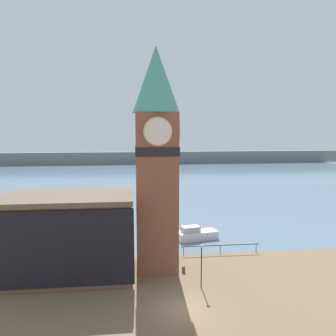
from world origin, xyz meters
The scene contains 9 objects.
ground_plane centered at (0.00, 0.00, 0.00)m, with size 160.00×160.00×0.00m, color brown.
water centered at (0.00, 71.83, 0.00)m, with size 160.00×120.00×0.00m.
far_shoreline centered at (0.00, 111.83, 2.50)m, with size 180.00×3.00×5.00m.
pier_railing centered at (6.44, 11.58, 0.94)m, with size 9.57×0.08×1.09m.
clock_tower centered at (-1.46, 8.38, 12.39)m, with size 4.88×4.88×23.31m.
pier_building centered at (-10.53, 7.75, 4.22)m, with size 13.32×7.77×8.41m.
boat_near centered at (4.53, 17.05, 0.71)m, with size 5.78×3.05×1.86m.
mooring_bollard_near centered at (1.26, 6.99, 0.36)m, with size 0.37×0.37×0.68m.
lamp_post centered at (2.42, 3.57, 2.96)m, with size 0.32×0.32×4.28m.
Camera 1 is at (-3.84, -25.47, 15.16)m, focal length 35.00 mm.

